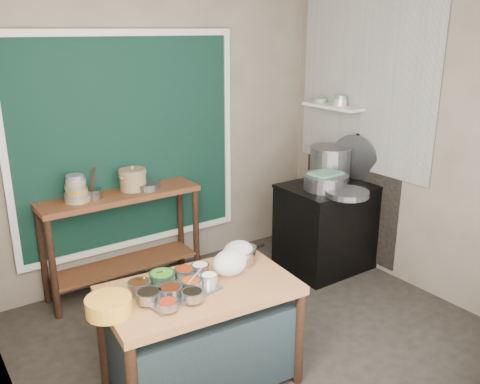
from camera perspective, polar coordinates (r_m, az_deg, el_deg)
floor at (r=4.31m, az=1.36°, el=-15.53°), size 3.50×3.00×0.02m
back_wall at (r=4.99m, az=-8.85°, el=6.56°), size 3.50×0.02×2.80m
right_wall at (r=4.95m, az=18.30°, el=5.76°), size 0.02×3.00×2.80m
curtain_panel at (r=4.82m, az=-12.35°, el=5.36°), size 2.10×0.02×1.90m
curtain_frame at (r=4.81m, az=-12.30°, el=5.34°), size 2.22×0.03×2.02m
tile_panel at (r=5.20m, az=13.74°, el=11.75°), size 0.02×1.70×1.70m
soot_patch at (r=5.51m, az=12.13°, el=-0.09°), size 0.01×1.30×1.30m
wall_shelf at (r=5.36m, az=10.38°, el=9.43°), size 0.22×0.70×0.03m
prep_table at (r=3.59m, az=-4.38°, el=-15.80°), size 1.31×0.83×0.75m
back_counter at (r=4.85m, az=-12.97°, el=-5.51°), size 1.45×0.40×0.95m
stove_block at (r=5.27m, az=9.80°, el=-3.96°), size 0.90×0.68×0.85m
stove_top at (r=5.12m, az=10.05°, el=0.61°), size 0.92×0.69×0.03m
condiment_tray at (r=3.34m, az=-7.12°, el=-10.94°), size 0.54×0.42×0.02m
condiment_bowls at (r=3.32m, az=-7.61°, el=-10.31°), size 0.60×0.46×0.07m
yellow_basin at (r=3.17m, az=-14.53°, el=-12.26°), size 0.35×0.35×0.11m
saucepan at (r=3.67m, az=0.22°, el=-7.17°), size 0.25×0.25×0.12m
plastic_bag_a at (r=3.50m, az=-1.15°, el=-7.93°), size 0.25×0.21×0.18m
plastic_bag_b at (r=3.64m, az=-0.19°, el=-6.84°), size 0.26×0.23×0.18m
bowl_stack at (r=4.53m, az=-17.88°, el=0.21°), size 0.21×0.21×0.24m
utensil_cup at (r=4.59m, az=-16.07°, el=-0.20°), size 0.17×0.17×0.09m
ceramic_crock at (r=4.74m, az=-11.94°, el=1.28°), size 0.33×0.33×0.18m
wide_bowl at (r=4.75m, az=-10.39°, el=0.68°), size 0.31×0.31×0.06m
stock_pot at (r=5.27m, az=10.09°, el=3.20°), size 0.49×0.49×0.34m
pot_lid at (r=5.27m, az=12.75°, el=3.78°), size 0.26×0.50×0.48m
steamer at (r=4.96m, az=9.55°, el=1.14°), size 0.53×0.53×0.15m
green_cloth at (r=4.94m, az=9.60°, el=2.08°), size 0.30×0.24×0.02m
shallow_pan at (r=4.80m, az=11.94°, el=-0.16°), size 0.52×0.52×0.05m
shelf_bowl_stack at (r=5.28m, az=11.22°, el=9.98°), size 0.14×0.14×0.11m
shelf_bowl_green at (r=5.49m, az=9.04°, el=10.09°), size 0.14×0.14×0.05m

